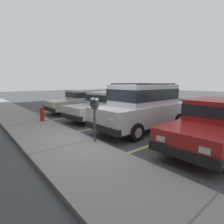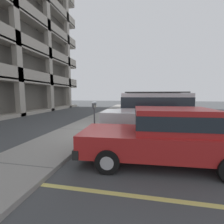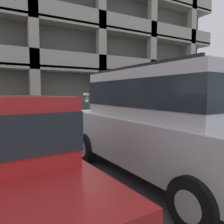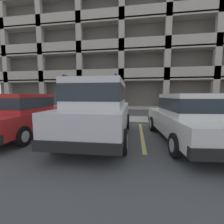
{
  "view_description": "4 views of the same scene",
  "coord_description": "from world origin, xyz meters",
  "px_view_note": "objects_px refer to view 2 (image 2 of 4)",
  "views": [
    {
      "loc": [
        -4.96,
        3.51,
        2.08
      ],
      "look_at": [
        0.04,
        -0.65,
        0.97
      ],
      "focal_mm": 28.0,
      "sensor_mm": 36.0,
      "label": 1
    },
    {
      "loc": [
        -7.15,
        -1.83,
        1.91
      ],
      "look_at": [
        0.17,
        -0.44,
        1.05
      ],
      "focal_mm": 24.0,
      "sensor_mm": 36.0,
      "label": 2
    },
    {
      "loc": [
        -2.8,
        -5.47,
        1.58
      ],
      "look_at": [
        -0.38,
        -1.2,
        1.15
      ],
      "focal_mm": 35.0,
      "sensor_mm": 36.0,
      "label": 3
    },
    {
      "loc": [
        1.24,
        -7.52,
        1.5
      ],
      "look_at": [
        0.23,
        -1.07,
        0.76
      ],
      "focal_mm": 24.0,
      "sensor_mm": 36.0,
      "label": 4
    }
  ],
  "objects_px": {
    "silver_suv": "(153,112)",
    "blue_coupe": "(150,108)",
    "parking_meter_near": "(94,109)",
    "red_sedan": "(165,134)",
    "dark_hatchback": "(151,111)",
    "fire_hydrant": "(108,113)"
  },
  "relations": [
    {
      "from": "dark_hatchback",
      "to": "fire_hydrant",
      "type": "relative_size",
      "value": 6.59
    },
    {
      "from": "parking_meter_near",
      "to": "fire_hydrant",
      "type": "distance_m",
      "value": 4.41
    },
    {
      "from": "silver_suv",
      "to": "blue_coupe",
      "type": "xyz_separation_m",
      "value": [
        5.85,
        -0.21,
        -0.27
      ]
    },
    {
      "from": "dark_hatchback",
      "to": "fire_hydrant",
      "type": "xyz_separation_m",
      "value": [
        1.16,
        3.18,
        -0.36
      ]
    },
    {
      "from": "red_sedan",
      "to": "dark_hatchback",
      "type": "distance_m",
      "value": 5.81
    },
    {
      "from": "silver_suv",
      "to": "dark_hatchback",
      "type": "distance_m",
      "value": 2.92
    },
    {
      "from": "red_sedan",
      "to": "dark_hatchback",
      "type": "xyz_separation_m",
      "value": [
        5.81,
        -0.03,
        0.0
      ]
    },
    {
      "from": "dark_hatchback",
      "to": "silver_suv",
      "type": "bearing_deg",
      "value": 172.8
    },
    {
      "from": "red_sedan",
      "to": "fire_hydrant",
      "type": "bearing_deg",
      "value": 21.5
    },
    {
      "from": "blue_coupe",
      "to": "parking_meter_near",
      "type": "distance_m",
      "value": 6.83
    },
    {
      "from": "fire_hydrant",
      "to": "silver_suv",
      "type": "bearing_deg",
      "value": -142.85
    },
    {
      "from": "blue_coupe",
      "to": "parking_meter_near",
      "type": "height_order",
      "value": "parking_meter_near"
    },
    {
      "from": "red_sedan",
      "to": "blue_coupe",
      "type": "relative_size",
      "value": 1.01
    },
    {
      "from": "silver_suv",
      "to": "blue_coupe",
      "type": "distance_m",
      "value": 5.86
    },
    {
      "from": "red_sedan",
      "to": "silver_suv",
      "type": "bearing_deg",
      "value": -1.31
    },
    {
      "from": "red_sedan",
      "to": "parking_meter_near",
      "type": "bearing_deg",
      "value": 44.5
    },
    {
      "from": "fire_hydrant",
      "to": "dark_hatchback",
      "type": "bearing_deg",
      "value": -110.01
    },
    {
      "from": "silver_suv",
      "to": "dark_hatchback",
      "type": "height_order",
      "value": "silver_suv"
    },
    {
      "from": "dark_hatchback",
      "to": "parking_meter_near",
      "type": "relative_size",
      "value": 3.16
    },
    {
      "from": "dark_hatchback",
      "to": "fire_hydrant",
      "type": "distance_m",
      "value": 3.41
    },
    {
      "from": "silver_suv",
      "to": "parking_meter_near",
      "type": "height_order",
      "value": "silver_suv"
    },
    {
      "from": "blue_coupe",
      "to": "silver_suv",
      "type": "bearing_deg",
      "value": 178.62
    }
  ]
}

